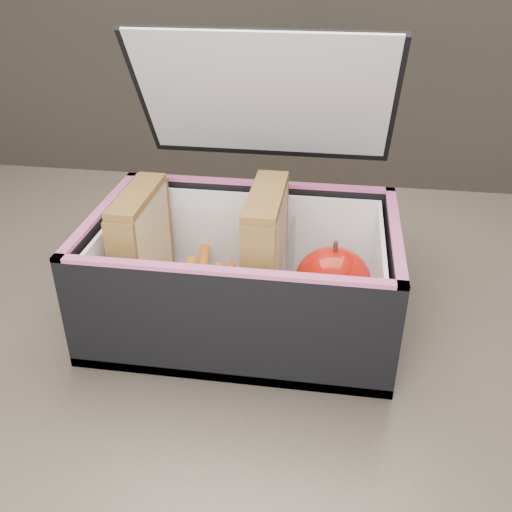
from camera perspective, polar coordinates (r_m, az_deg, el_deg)
The scene contains 8 objects.
kitchen_table at distance 0.57m, azimuth 1.85°, elevation -16.88°, with size 1.20×0.80×0.75m.
lunch_bag at distance 0.52m, azimuth -1.17°, elevation -0.77°, with size 0.27×0.28×0.25m.
plastic_tub at distance 0.54m, azimuth -5.21°, elevation -1.31°, with size 0.16×0.12×0.07m, color white, non-canonical shape.
sandwich_left at distance 0.55m, azimuth -11.31°, elevation 1.18°, with size 0.03×0.10×0.11m.
sandwich_right at distance 0.52m, azimuth 0.98°, elevation 0.63°, with size 0.03×0.10×0.11m.
carrot_sticks at distance 0.54m, azimuth -5.44°, elevation -3.39°, with size 0.05×0.15×0.03m.
paper_napkin at distance 0.54m, azimuth 7.23°, elevation -5.35°, with size 0.08×0.08×0.01m, color white.
red_apple at distance 0.51m, azimuth 7.68°, elevation -2.54°, with size 0.08×0.08×0.07m.
Camera 1 is at (0.04, -0.39, 1.08)m, focal length 40.00 mm.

